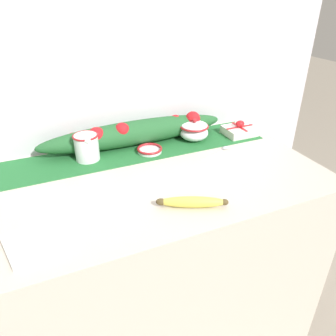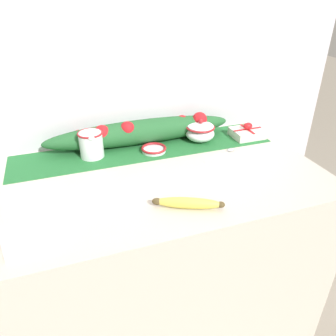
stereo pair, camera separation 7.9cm
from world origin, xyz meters
name	(u,v)px [view 1 (the left image)]	position (x,y,z in m)	size (l,w,h in m)	color
ground_plane	(163,322)	(0.00, 0.00, 0.00)	(12.00, 12.00, 0.00)	gray
countertop	(162,259)	(0.00, 0.00, 0.43)	(1.22, 0.71, 0.86)	beige
back_wall	(126,63)	(0.00, 0.37, 1.20)	(2.02, 0.04, 2.40)	silver
table_runner	(141,150)	(0.00, 0.23, 0.86)	(1.12, 0.23, 0.00)	#236B33
cream_pitcher	(87,146)	(-0.23, 0.23, 0.92)	(0.10, 0.12, 0.11)	white
sugar_bowl	(194,130)	(0.26, 0.23, 0.91)	(0.13, 0.13, 0.10)	white
small_dish	(150,150)	(0.03, 0.19, 0.88)	(0.11, 0.11, 0.02)	white
banana	(192,202)	(0.01, -0.23, 0.88)	(0.22, 0.12, 0.04)	#DBCC4C
spoon	(223,149)	(0.33, 0.09, 0.87)	(0.17, 0.07, 0.01)	#B7B7BC
napkin_stack	(34,242)	(-0.46, -0.21, 0.87)	(0.15, 0.15, 0.02)	white
gift_box	(239,130)	(0.48, 0.20, 0.89)	(0.14, 0.12, 0.07)	silver
poinsettia_garland	(136,132)	(0.00, 0.29, 0.92)	(0.84, 0.12, 0.12)	#235B2D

